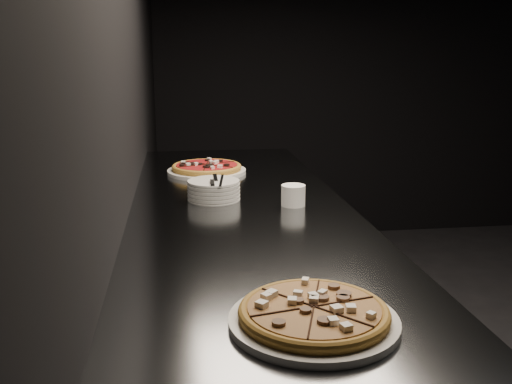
{
  "coord_description": "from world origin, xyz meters",
  "views": [
    {
      "loc": [
        -2.33,
        -1.77,
        1.43
      ],
      "look_at": [
        -2.08,
        0.08,
        0.97
      ],
      "focal_mm": 40.0,
      "sensor_mm": 36.0,
      "label": 1
    }
  ],
  "objects": [
    {
      "name": "wall_left",
      "position": [
        -2.5,
        0.0,
        1.4
      ],
      "size": [
        0.02,
        5.0,
        2.8
      ],
      "primitive_type": "cube",
      "color": "black",
      "rests_on": "floor"
    },
    {
      "name": "wall_back",
      "position": [
        0.0,
        2.5,
        1.4
      ],
      "size": [
        5.0,
        0.02,
        2.8
      ],
      "primitive_type": "cube",
      "color": "black",
      "rests_on": "floor"
    },
    {
      "name": "counter",
      "position": [
        -2.13,
        0.0,
        0.46
      ],
      "size": [
        0.74,
        2.44,
        0.92
      ],
      "color": "slate",
      "rests_on": "floor"
    },
    {
      "name": "pizza_mushroom",
      "position": [
        -2.09,
        -0.79,
        0.94
      ],
      "size": [
        0.35,
        0.35,
        0.04
      ],
      "rotation": [
        0.0,
        0.0,
        0.21
      ],
      "color": "white",
      "rests_on": "counter"
    },
    {
      "name": "pizza_tomato",
      "position": [
        -2.22,
        0.64,
        0.94
      ],
      "size": [
        0.39,
        0.39,
        0.04
      ],
      "rotation": [
        0.0,
        0.0,
        0.38
      ],
      "color": "white",
      "rests_on": "counter"
    },
    {
      "name": "plate_stack",
      "position": [
        -2.22,
        0.19,
        0.95
      ],
      "size": [
        0.18,
        0.18,
        0.07
      ],
      "color": "white",
      "rests_on": "counter"
    },
    {
      "name": "cutlery",
      "position": [
        -2.21,
        0.18,
        0.99
      ],
      "size": [
        0.08,
        0.19,
        0.01
      ],
      "rotation": [
        0.0,
        0.0,
        -0.02
      ],
      "color": "#B7BABF",
      "rests_on": "plate_stack"
    },
    {
      "name": "ramekin",
      "position": [
        -1.95,
        0.07,
        0.96
      ],
      "size": [
        0.08,
        0.08,
        0.07
      ],
      "color": "white",
      "rests_on": "counter"
    }
  ]
}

